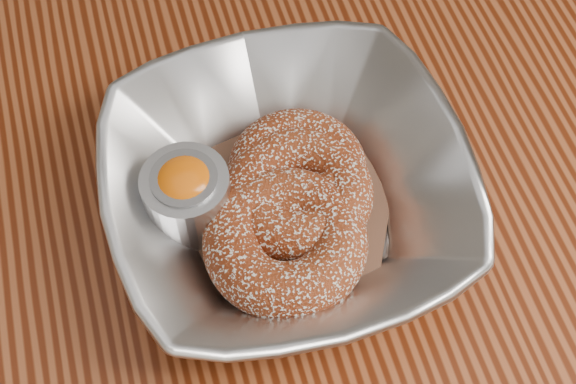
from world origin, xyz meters
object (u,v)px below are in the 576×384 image
object	(u,v)px
donut_front	(285,242)
donut_back	(297,169)
donut_extra	(298,193)
serving_bowl	(288,191)
table	(353,173)
ramekin	(187,195)

from	to	relation	value
donut_front	donut_back	bearing A→B (deg)	65.93
donut_extra	serving_bowl	bearing A→B (deg)	162.02
table	serving_bowl	size ratio (longest dim) A/B	4.74
table	ramekin	world-z (taller)	ramekin
ramekin	donut_extra	bearing A→B (deg)	-11.18
donut_extra	donut_front	bearing A→B (deg)	-118.27
serving_bowl	ramekin	bearing A→B (deg)	169.47
donut_back	ramekin	xyz separation A→B (m)	(-0.08, -0.01, 0.01)
serving_bowl	donut_back	world-z (taller)	serving_bowl
table	donut_back	bearing A→B (deg)	-139.97
serving_bowl	ramekin	xyz separation A→B (m)	(-0.07, 0.01, 0.01)
donut_back	donut_extra	xyz separation A→B (m)	(-0.01, -0.02, 0.00)
serving_bowl	donut_front	xyz separation A→B (m)	(-0.01, -0.04, -0.00)
table	donut_extra	xyz separation A→B (m)	(-0.08, -0.08, 0.13)
donut_back	donut_extra	size ratio (longest dim) A/B	0.93
donut_front	donut_extra	world-z (taller)	donut_front
serving_bowl	donut_front	world-z (taller)	serving_bowl
table	donut_front	size ratio (longest dim) A/B	10.67
donut_front	ramekin	size ratio (longest dim) A/B	1.85
donut_extra	ramekin	world-z (taller)	ramekin
donut_front	donut_extra	bearing A→B (deg)	61.73
donut_extra	ramekin	xyz separation A→B (m)	(-0.08, 0.01, 0.01)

